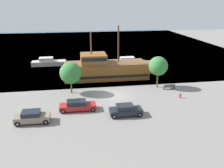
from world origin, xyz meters
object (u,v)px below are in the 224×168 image
(pirate_ship, at_px, (105,69))
(parked_car_curb_rear, at_px, (32,117))
(parked_car_curb_front, at_px, (126,110))
(fire_hydrant, at_px, (180,95))
(moored_boat_outer, at_px, (129,62))
(bench_promenade_east, at_px, (169,87))
(moored_boat_dockside, at_px, (48,62))
(parked_car_curb_mid, at_px, (77,105))

(pirate_ship, distance_m, parked_car_curb_rear, 20.05)
(parked_car_curb_front, height_order, fire_hydrant, parked_car_curb_front)
(fire_hydrant, bearing_deg, moored_boat_outer, 98.67)
(parked_car_curb_front, bearing_deg, bench_promenade_east, 42.68)
(moored_boat_dockside, xyz_separation_m, bench_promenade_east, (21.04, -19.37, -0.24))
(parked_car_curb_rear, xyz_separation_m, bench_promenade_east, (20.74, 8.60, -0.29))
(parked_car_curb_front, height_order, parked_car_curb_rear, parked_car_curb_rear)
(moored_boat_dockside, bearing_deg, bench_promenade_east, -42.63)
(pirate_ship, relative_size, moored_boat_dockside, 2.24)
(parked_car_curb_front, distance_m, parked_car_curb_mid, 6.57)
(moored_boat_outer, distance_m, parked_car_curb_rear, 31.19)
(moored_boat_dockside, distance_m, parked_car_curb_front, 30.26)
(parked_car_curb_front, height_order, bench_promenade_east, parked_car_curb_front)
(parked_car_curb_front, relative_size, parked_car_curb_mid, 0.86)
(parked_car_curb_mid, height_order, fire_hydrant, parked_car_curb_mid)
(moored_boat_outer, relative_size, parked_car_curb_rear, 1.89)
(pirate_ship, bearing_deg, bench_promenade_east, -39.92)
(moored_boat_dockside, xyz_separation_m, parked_car_curb_rear, (0.30, -27.97, 0.06))
(moored_boat_dockside, xyz_separation_m, fire_hydrant, (21.26, -23.25, -0.27))
(parked_car_curb_front, distance_m, fire_hydrant, 10.51)
(parked_car_curb_mid, bearing_deg, moored_boat_dockside, 102.89)
(moored_boat_dockside, relative_size, parked_car_curb_rear, 1.81)
(moored_boat_outer, xyz_separation_m, parked_car_curb_rear, (-17.78, -25.63, 0.10))
(moored_boat_dockside, xyz_separation_m, parked_car_curb_mid, (5.79, -25.28, 0.01))
(fire_hydrant, distance_m, bench_promenade_east, 3.89)
(parked_car_curb_mid, distance_m, fire_hydrant, 15.61)
(parked_car_curb_mid, height_order, bench_promenade_east, parked_car_curb_mid)
(parked_car_curb_rear, distance_m, bench_promenade_east, 22.45)
(moored_boat_outer, xyz_separation_m, bench_promenade_east, (2.96, -17.03, -0.20))
(parked_car_curb_front, bearing_deg, fire_hydrant, 26.03)
(moored_boat_dockside, bearing_deg, pirate_ship, -44.74)
(parked_car_curb_front, xyz_separation_m, parked_car_curb_rear, (-11.53, -0.11, 0.02))
(moored_boat_outer, bearing_deg, pirate_ship, -126.39)
(parked_car_curb_front, xyz_separation_m, bench_promenade_east, (9.21, 8.49, -0.27))
(parked_car_curb_rear, bearing_deg, parked_car_curb_mid, 26.14)
(moored_boat_outer, relative_size, parked_car_curb_mid, 1.62)
(parked_car_curb_front, height_order, parked_car_curb_mid, parked_car_curb_front)
(bench_promenade_east, bearing_deg, pirate_ship, 140.08)
(parked_car_curb_mid, relative_size, parked_car_curb_rear, 1.17)
(pirate_ship, distance_m, moored_boat_dockside, 16.14)
(pirate_ship, height_order, moored_boat_dockside, pirate_ship)
(moored_boat_dockside, distance_m, fire_hydrant, 31.51)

